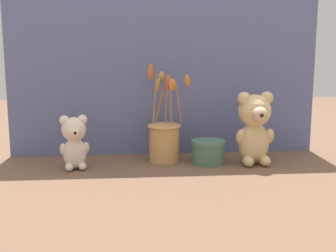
# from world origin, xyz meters

# --- Properties ---
(ground_plane) EXTENTS (4.00, 4.00, 0.00)m
(ground_plane) POSITION_xyz_m (0.00, 0.00, 0.00)
(ground_plane) COLOR brown
(backdrop_wall) EXTENTS (1.06, 0.02, 0.65)m
(backdrop_wall) POSITION_xyz_m (0.00, 0.17, 0.32)
(backdrop_wall) COLOR slate
(backdrop_wall) RESTS_ON ground
(teddy_bear_large) EXTENTS (0.12, 0.12, 0.23)m
(teddy_bear_large) POSITION_xyz_m (0.27, -0.01, 0.12)
(teddy_bear_large) COLOR #DBBC84
(teddy_bear_large) RESTS_ON ground
(teddy_bear_medium) EXTENTS (0.09, 0.08, 0.17)m
(teddy_bear_medium) POSITION_xyz_m (-0.29, -0.02, 0.09)
(teddy_bear_medium) COLOR beige
(teddy_bear_medium) RESTS_ON ground
(flower_vase) EXTENTS (0.14, 0.13, 0.32)m
(flower_vase) POSITION_xyz_m (-0.01, 0.06, 0.08)
(flower_vase) COLOR tan
(flower_vase) RESTS_ON ground
(decorative_tin_tall) EXTENTS (0.11, 0.11, 0.08)m
(decorative_tin_tall) POSITION_xyz_m (0.13, 0.02, 0.04)
(decorative_tin_tall) COLOR #47705B
(decorative_tin_tall) RESTS_ON ground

